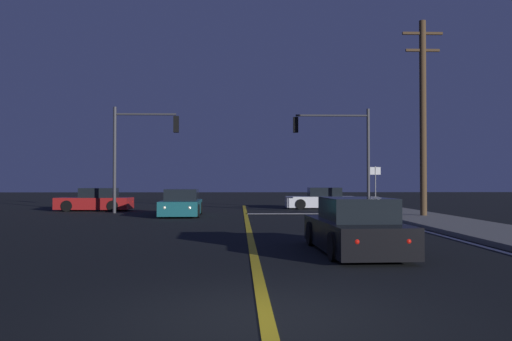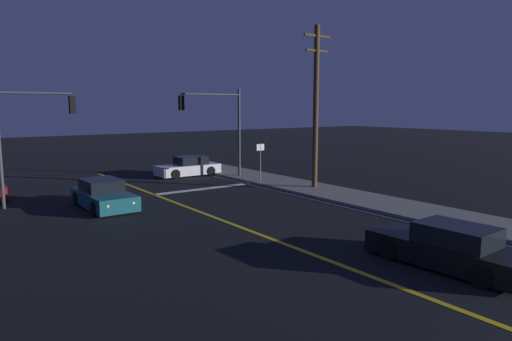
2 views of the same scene
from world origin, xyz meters
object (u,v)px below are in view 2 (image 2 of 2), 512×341
Objects in this scene: car_side_waiting_teal at (103,195)px; car_lead_oncoming_black at (449,248)px; traffic_signal_near_right at (219,119)px; traffic_signal_far_left at (27,126)px; car_parked_curb_white at (188,167)px; utility_pole_right at (316,106)px; street_sign_corner at (260,157)px.

car_side_waiting_teal is 15.39m from car_lead_oncoming_black.
traffic_signal_far_left is (-11.49, -1.40, -0.15)m from traffic_signal_near_right.
car_parked_curb_white is 12.08m from traffic_signal_far_left.
utility_pole_right is (2.68, -6.21, 0.83)m from traffic_signal_near_right.
traffic_signal_far_left is (-10.77, -4.37, 3.28)m from car_parked_curb_white.
car_lead_oncoming_black is 16.03m from street_sign_corner.
utility_pole_right reaches higher than car_lead_oncoming_black.
car_lead_oncoming_black is at bearing 174.17° from car_parked_curb_white.
utility_pole_right is (11.50, -2.32, 4.25)m from car_side_waiting_teal.
traffic_signal_near_right is 2.35× the size of street_sign_corner.
traffic_signal_near_right is at bearing -157.24° from car_side_waiting_teal.
car_lead_oncoming_black is at bearing 110.79° from car_side_waiting_teal.
traffic_signal_far_left is at bearing -44.13° from car_side_waiting_teal.
traffic_signal_near_right is at bearing 113.32° from utility_pole_right.
street_sign_corner is (1.28, -2.80, -2.30)m from traffic_signal_near_right.
utility_pole_right is (14.17, -4.81, 0.98)m from traffic_signal_far_left.
utility_pole_right reaches higher than traffic_signal_far_left.
car_side_waiting_teal is at bearing 130.87° from car_parked_curb_white.
car_side_waiting_teal is at bearing 168.61° from utility_pole_right.
car_parked_curb_white and car_lead_oncoming_black have the same top height.
car_lead_oncoming_black is 1.88× the size of street_sign_corner.
utility_pole_right is at bearing 167.58° from car_side_waiting_teal.
traffic_signal_near_right reaches higher than street_sign_corner.
car_parked_curb_white is at bearing 110.31° from utility_pole_right.
traffic_signal_near_right is at bearing -165.76° from car_parked_curb_white.
utility_pole_right is at bearing -18.75° from traffic_signal_far_left.
utility_pole_right is (3.40, -9.18, 4.25)m from car_parked_curb_white.
street_sign_corner is at bearing 112.32° from utility_pole_right.
car_lead_oncoming_black is (5.72, -14.28, -0.00)m from car_side_waiting_teal.
utility_pole_right reaches higher than street_sign_corner.
car_side_waiting_teal is 12.48m from utility_pole_right.
utility_pole_right reaches higher than traffic_signal_near_right.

